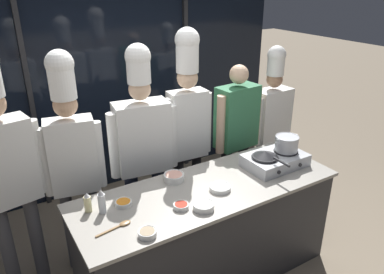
{
  "coord_description": "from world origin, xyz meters",
  "views": [
    {
      "loc": [
        -1.47,
        -2.13,
        2.47
      ],
      "look_at": [
        0.0,
        0.25,
        1.25
      ],
      "focal_mm": 35.0,
      "sensor_mm": 36.0,
      "label": 1
    }
  ],
  "objects_px": {
    "frying_pan": "(265,154)",
    "squeeze_bottle_clear": "(102,202)",
    "chef_line": "(143,139)",
    "person_guest": "(237,128)",
    "prep_bowl_chili_flakes": "(181,206)",
    "serving_spoon_slotted": "(121,225)",
    "stock_pot": "(286,143)",
    "prep_bowl_garlic": "(204,206)",
    "prep_bowl_carrots": "(123,203)",
    "prep_bowl_rice": "(220,187)",
    "prep_bowl_shrimp": "(174,177)",
    "prep_bowl_mushrooms": "(147,233)",
    "chef_pastry": "(188,115)",
    "squeeze_bottle_oil": "(88,203)",
    "chef_sous": "(72,149)",
    "chef_apprentice": "(271,116)",
    "portable_stove": "(275,160)",
    "chef_head": "(4,159)"
  },
  "relations": [
    {
      "from": "frying_pan",
      "to": "prep_bowl_carrots",
      "type": "xyz_separation_m",
      "value": [
        -1.26,
        0.13,
        -0.12
      ]
    },
    {
      "from": "prep_bowl_shrimp",
      "to": "prep_bowl_carrots",
      "type": "xyz_separation_m",
      "value": [
        -0.5,
        -0.12,
        -0.01
      ]
    },
    {
      "from": "prep_bowl_chili_flakes",
      "to": "chef_apprentice",
      "type": "height_order",
      "value": "chef_apprentice"
    },
    {
      "from": "prep_bowl_rice",
      "to": "prep_bowl_mushrooms",
      "type": "bearing_deg",
      "value": -163.77
    },
    {
      "from": "frying_pan",
      "to": "squeeze_bottle_oil",
      "type": "height_order",
      "value": "frying_pan"
    },
    {
      "from": "portable_stove",
      "to": "prep_bowl_shrimp",
      "type": "relative_size",
      "value": 3.13
    },
    {
      "from": "prep_bowl_carrots",
      "to": "chef_pastry",
      "type": "height_order",
      "value": "chef_pastry"
    },
    {
      "from": "frying_pan",
      "to": "squeeze_bottle_clear",
      "type": "xyz_separation_m",
      "value": [
        -1.42,
        0.12,
        -0.05
      ]
    },
    {
      "from": "prep_bowl_rice",
      "to": "prep_bowl_carrots",
      "type": "height_order",
      "value": "prep_bowl_rice"
    },
    {
      "from": "prep_bowl_garlic",
      "to": "portable_stove",
      "type": "bearing_deg",
      "value": 14.17
    },
    {
      "from": "squeeze_bottle_oil",
      "to": "chef_sous",
      "type": "xyz_separation_m",
      "value": [
        0.05,
        0.53,
        0.19
      ]
    },
    {
      "from": "prep_bowl_mushrooms",
      "to": "chef_head",
      "type": "distance_m",
      "value": 1.26
    },
    {
      "from": "prep_bowl_garlic",
      "to": "serving_spoon_slotted",
      "type": "bearing_deg",
      "value": 168.09
    },
    {
      "from": "squeeze_bottle_clear",
      "to": "chef_pastry",
      "type": "relative_size",
      "value": 0.09
    },
    {
      "from": "squeeze_bottle_clear",
      "to": "squeeze_bottle_oil",
      "type": "distance_m",
      "value": 0.11
    },
    {
      "from": "portable_stove",
      "to": "person_guest",
      "type": "bearing_deg",
      "value": 82.11
    },
    {
      "from": "prep_bowl_chili_flakes",
      "to": "prep_bowl_mushrooms",
      "type": "bearing_deg",
      "value": -155.59
    },
    {
      "from": "stock_pot",
      "to": "person_guest",
      "type": "distance_m",
      "value": 0.68
    },
    {
      "from": "prep_bowl_carrots",
      "to": "chef_apprentice",
      "type": "relative_size",
      "value": 0.07
    },
    {
      "from": "squeeze_bottle_clear",
      "to": "prep_bowl_mushrooms",
      "type": "relative_size",
      "value": 1.52
    },
    {
      "from": "squeeze_bottle_clear",
      "to": "prep_bowl_shrimp",
      "type": "xyz_separation_m",
      "value": [
        0.66,
        0.13,
        -0.06
      ]
    },
    {
      "from": "prep_bowl_rice",
      "to": "serving_spoon_slotted",
      "type": "relative_size",
      "value": 0.64
    },
    {
      "from": "frying_pan",
      "to": "prep_bowl_shrimp",
      "type": "distance_m",
      "value": 0.81
    },
    {
      "from": "prep_bowl_shrimp",
      "to": "chef_pastry",
      "type": "distance_m",
      "value": 0.71
    },
    {
      "from": "chef_apprentice",
      "to": "prep_bowl_carrots",
      "type": "bearing_deg",
      "value": 13.9
    },
    {
      "from": "stock_pot",
      "to": "prep_bowl_shrimp",
      "type": "relative_size",
      "value": 1.36
    },
    {
      "from": "prep_bowl_chili_flakes",
      "to": "serving_spoon_slotted",
      "type": "relative_size",
      "value": 0.44
    },
    {
      "from": "frying_pan",
      "to": "chef_line",
      "type": "relative_size",
      "value": 0.21
    },
    {
      "from": "prep_bowl_carrots",
      "to": "serving_spoon_slotted",
      "type": "xyz_separation_m",
      "value": [
        -0.11,
        -0.23,
        -0.01
      ]
    },
    {
      "from": "prep_bowl_garlic",
      "to": "prep_bowl_chili_flakes",
      "type": "bearing_deg",
      "value": 144.89
    },
    {
      "from": "frying_pan",
      "to": "prep_bowl_carrots",
      "type": "height_order",
      "value": "frying_pan"
    },
    {
      "from": "squeeze_bottle_clear",
      "to": "prep_bowl_carrots",
      "type": "height_order",
      "value": "squeeze_bottle_clear"
    },
    {
      "from": "prep_bowl_mushrooms",
      "to": "person_guest",
      "type": "height_order",
      "value": "person_guest"
    },
    {
      "from": "serving_spoon_slotted",
      "to": "chef_line",
      "type": "height_order",
      "value": "chef_line"
    },
    {
      "from": "prep_bowl_shrimp",
      "to": "frying_pan",
      "type": "bearing_deg",
      "value": -17.98
    },
    {
      "from": "portable_stove",
      "to": "chef_line",
      "type": "bearing_deg",
      "value": 143.14
    },
    {
      "from": "stock_pot",
      "to": "chef_sous",
      "type": "distance_m",
      "value": 1.84
    },
    {
      "from": "chef_line",
      "to": "prep_bowl_shrimp",
      "type": "bearing_deg",
      "value": 105.23
    },
    {
      "from": "prep_bowl_chili_flakes",
      "to": "chef_pastry",
      "type": "bearing_deg",
      "value": 56.22
    },
    {
      "from": "squeeze_bottle_clear",
      "to": "frying_pan",
      "type": "bearing_deg",
      "value": -4.72
    },
    {
      "from": "chef_sous",
      "to": "chef_pastry",
      "type": "bearing_deg",
      "value": -168.27
    },
    {
      "from": "portable_stove",
      "to": "prep_bowl_rice",
      "type": "relative_size",
      "value": 3.16
    },
    {
      "from": "squeeze_bottle_clear",
      "to": "person_guest",
      "type": "relative_size",
      "value": 0.11
    },
    {
      "from": "squeeze_bottle_clear",
      "to": "serving_spoon_slotted",
      "type": "height_order",
      "value": "squeeze_bottle_clear"
    },
    {
      "from": "stock_pot",
      "to": "prep_bowl_garlic",
      "type": "distance_m",
      "value": 1.07
    },
    {
      "from": "prep_bowl_shrimp",
      "to": "squeeze_bottle_clear",
      "type": "bearing_deg",
      "value": -168.75
    },
    {
      "from": "frying_pan",
      "to": "chef_line",
      "type": "xyz_separation_m",
      "value": [
        -0.82,
        0.71,
        0.07
      ]
    },
    {
      "from": "chef_line",
      "to": "person_guest",
      "type": "relative_size",
      "value": 1.18
    },
    {
      "from": "prep_bowl_carrots",
      "to": "person_guest",
      "type": "height_order",
      "value": "person_guest"
    },
    {
      "from": "prep_bowl_rice",
      "to": "chef_pastry",
      "type": "distance_m",
      "value": 0.88
    }
  ]
}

